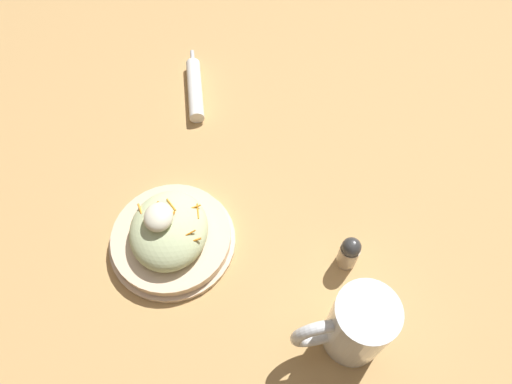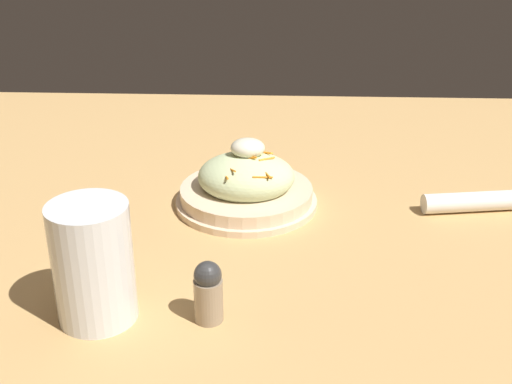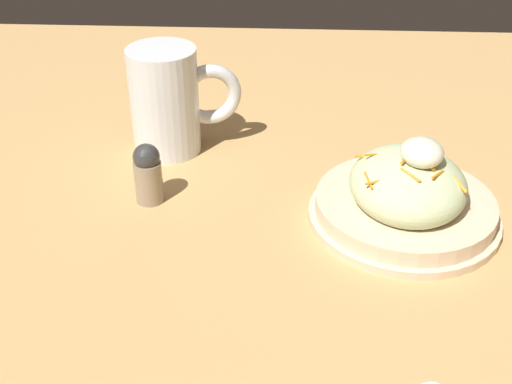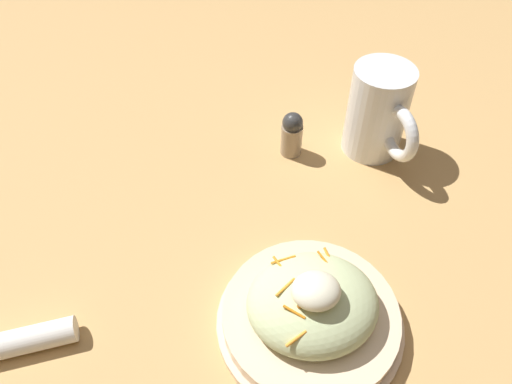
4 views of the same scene
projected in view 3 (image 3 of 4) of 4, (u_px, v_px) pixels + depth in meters
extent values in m
plane|color=tan|center=(266.00, 257.00, 0.70)|extent=(1.43, 1.43, 0.00)
cylinder|color=beige|center=(403.00, 216.00, 0.75)|extent=(0.21, 0.21, 0.01)
cylinder|color=beige|center=(405.00, 205.00, 0.75)|extent=(0.20, 0.20, 0.02)
ellipsoid|color=beige|center=(408.00, 184.00, 0.73)|extent=(0.14, 0.13, 0.07)
cylinder|color=orange|center=(427.00, 165.00, 0.70)|extent=(0.02, 0.02, 0.00)
cylinder|color=orange|center=(438.00, 175.00, 0.69)|extent=(0.02, 0.02, 0.01)
cylinder|color=orange|center=(363.00, 157.00, 0.74)|extent=(0.01, 0.02, 0.01)
cylinder|color=orange|center=(460.00, 184.00, 0.70)|extent=(0.02, 0.01, 0.01)
cylinder|color=orange|center=(405.00, 161.00, 0.71)|extent=(0.02, 0.01, 0.01)
cylinder|color=orange|center=(411.00, 175.00, 0.69)|extent=(0.02, 0.02, 0.01)
cylinder|color=orange|center=(368.00, 180.00, 0.70)|extent=(0.03, 0.01, 0.00)
cylinder|color=orange|center=(375.00, 182.00, 0.69)|extent=(0.01, 0.02, 0.00)
cylinder|color=orange|center=(374.00, 155.00, 0.73)|extent=(0.01, 0.02, 0.01)
ellipsoid|color=#EFEACC|center=(422.00, 152.00, 0.71)|extent=(0.05, 0.05, 0.03)
cylinder|color=white|center=(165.00, 101.00, 0.86)|extent=(0.09, 0.09, 0.14)
cylinder|color=gold|center=(166.00, 117.00, 0.87)|extent=(0.08, 0.08, 0.09)
cylinder|color=white|center=(163.00, 80.00, 0.84)|extent=(0.08, 0.08, 0.01)
torus|color=white|center=(210.00, 95.00, 0.87)|extent=(0.04, 0.08, 0.08)
cylinder|color=gray|center=(149.00, 182.00, 0.78)|extent=(0.03, 0.03, 0.05)
sphere|color=#333333|center=(146.00, 157.00, 0.76)|extent=(0.03, 0.03, 0.03)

